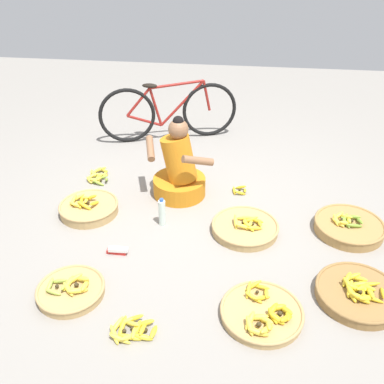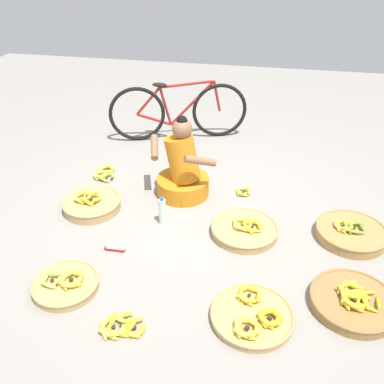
{
  "view_description": "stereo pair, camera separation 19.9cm",
  "coord_description": "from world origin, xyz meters",
  "px_view_note": "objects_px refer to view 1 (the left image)",
  "views": [
    {
      "loc": [
        0.4,
        -3.24,
        2.28
      ],
      "look_at": [
        0.0,
        -0.2,
        0.35
      ],
      "focal_mm": 39.51,
      "sensor_mm": 36.0,
      "label": 1
    },
    {
      "loc": [
        0.6,
        -3.21,
        2.28
      ],
      "look_at": [
        0.0,
        -0.2,
        0.35
      ],
      "focal_mm": 39.51,
      "sensor_mm": 36.0,
      "label": 2
    }
  ],
  "objects_px": {
    "loose_bananas_mid_right": "(132,330)",
    "vendor_woman_front": "(179,171)",
    "bicycle_leaning": "(169,112)",
    "loose_bananas_near_vendor": "(240,190)",
    "loose_bananas_back_center": "(98,176)",
    "banana_basket_back_left": "(262,313)",
    "packet_carton_stack": "(117,250)",
    "banana_basket_front_center": "(89,208)",
    "banana_basket_back_right": "(349,226)",
    "water_bottle": "(162,212)",
    "banana_basket_mid_left": "(245,227)",
    "banana_basket_near_bicycle": "(358,293)",
    "banana_basket_front_right": "(71,290)"
  },
  "relations": [
    {
      "from": "loose_bananas_mid_right",
      "to": "vendor_woman_front",
      "type": "bearing_deg",
      "value": 88.51
    },
    {
      "from": "bicycle_leaning",
      "to": "loose_bananas_near_vendor",
      "type": "bearing_deg",
      "value": -51.52
    },
    {
      "from": "loose_bananas_near_vendor",
      "to": "loose_bananas_back_center",
      "type": "bearing_deg",
      "value": 176.88
    },
    {
      "from": "vendor_woman_front",
      "to": "banana_basket_back_left",
      "type": "xyz_separation_m",
      "value": [
        0.81,
        -1.48,
        -0.23
      ]
    },
    {
      "from": "vendor_woman_front",
      "to": "loose_bananas_back_center",
      "type": "xyz_separation_m",
      "value": [
        -0.91,
        0.19,
        -0.24
      ]
    },
    {
      "from": "banana_basket_back_left",
      "to": "packet_carton_stack",
      "type": "height_order",
      "value": "banana_basket_back_left"
    },
    {
      "from": "banana_basket_front_center",
      "to": "loose_bananas_mid_right",
      "type": "xyz_separation_m",
      "value": [
        0.74,
        -1.3,
        -0.03
      ]
    },
    {
      "from": "vendor_woman_front",
      "to": "banana_basket_front_center",
      "type": "height_order",
      "value": "vendor_woman_front"
    },
    {
      "from": "banana_basket_back_right",
      "to": "loose_bananas_back_center",
      "type": "xyz_separation_m",
      "value": [
        -2.48,
        0.61,
        -0.03
      ]
    },
    {
      "from": "loose_bananas_mid_right",
      "to": "banana_basket_back_left",
      "type": "bearing_deg",
      "value": 16.21
    },
    {
      "from": "banana_basket_back_right",
      "to": "water_bottle",
      "type": "xyz_separation_m",
      "value": [
        -1.64,
        -0.1,
        0.07
      ]
    },
    {
      "from": "banana_basket_back_right",
      "to": "bicycle_leaning",
      "type": "bearing_deg",
      "value": 138.2
    },
    {
      "from": "banana_basket_front_center",
      "to": "vendor_woman_front",
      "type": "bearing_deg",
      "value": 28.74
    },
    {
      "from": "bicycle_leaning",
      "to": "water_bottle",
      "type": "xyz_separation_m",
      "value": [
        0.26,
        -1.8,
        -0.23
      ]
    },
    {
      "from": "loose_bananas_mid_right",
      "to": "loose_bananas_back_center",
      "type": "relative_size",
      "value": 0.96
    },
    {
      "from": "banana_basket_mid_left",
      "to": "banana_basket_near_bicycle",
      "type": "distance_m",
      "value": 1.08
    },
    {
      "from": "banana_basket_mid_left",
      "to": "banana_basket_near_bicycle",
      "type": "bearing_deg",
      "value": -39.77
    },
    {
      "from": "banana_basket_near_bicycle",
      "to": "loose_bananas_mid_right",
      "type": "distance_m",
      "value": 1.62
    },
    {
      "from": "water_bottle",
      "to": "loose_bananas_back_center",
      "type": "bearing_deg",
      "value": 139.59
    },
    {
      "from": "vendor_woman_front",
      "to": "loose_bananas_mid_right",
      "type": "height_order",
      "value": "vendor_woman_front"
    },
    {
      "from": "vendor_woman_front",
      "to": "banana_basket_back_right",
      "type": "bearing_deg",
      "value": -14.84
    },
    {
      "from": "bicycle_leaning",
      "to": "loose_bananas_near_vendor",
      "type": "relative_size",
      "value": 10.62
    },
    {
      "from": "banana_basket_front_right",
      "to": "banana_basket_near_bicycle",
      "type": "bearing_deg",
      "value": 6.4
    },
    {
      "from": "banana_basket_back_left",
      "to": "banana_basket_near_bicycle",
      "type": "distance_m",
      "value": 0.73
    },
    {
      "from": "banana_basket_mid_left",
      "to": "banana_basket_back_right",
      "type": "height_order",
      "value": "banana_basket_back_right"
    },
    {
      "from": "loose_bananas_near_vendor",
      "to": "water_bottle",
      "type": "bearing_deg",
      "value": -136.99
    },
    {
      "from": "vendor_woman_front",
      "to": "banana_basket_back_left",
      "type": "bearing_deg",
      "value": -61.4
    },
    {
      "from": "loose_bananas_near_vendor",
      "to": "water_bottle",
      "type": "distance_m",
      "value": 0.93
    },
    {
      "from": "loose_bananas_near_vendor",
      "to": "packet_carton_stack",
      "type": "height_order",
      "value": "loose_bananas_near_vendor"
    },
    {
      "from": "banana_basket_back_left",
      "to": "banana_basket_back_right",
      "type": "distance_m",
      "value": 1.31
    },
    {
      "from": "banana_basket_front_center",
      "to": "loose_bananas_mid_right",
      "type": "height_order",
      "value": "banana_basket_front_center"
    },
    {
      "from": "banana_basket_back_right",
      "to": "packet_carton_stack",
      "type": "relative_size",
      "value": 3.36
    },
    {
      "from": "banana_basket_front_right",
      "to": "loose_bananas_mid_right",
      "type": "bearing_deg",
      "value": -27.9
    },
    {
      "from": "loose_bananas_back_center",
      "to": "banana_basket_front_center",
      "type": "bearing_deg",
      "value": -79.17
    },
    {
      "from": "loose_bananas_near_vendor",
      "to": "banana_basket_back_right",
      "type": "bearing_deg",
      "value": -28.53
    },
    {
      "from": "banana_basket_back_left",
      "to": "loose_bananas_back_center",
      "type": "height_order",
      "value": "banana_basket_back_left"
    },
    {
      "from": "banana_basket_back_left",
      "to": "water_bottle",
      "type": "bearing_deg",
      "value": 132.45
    },
    {
      "from": "bicycle_leaning",
      "to": "loose_bananas_mid_right",
      "type": "height_order",
      "value": "bicycle_leaning"
    },
    {
      "from": "bicycle_leaning",
      "to": "banana_basket_back_left",
      "type": "distance_m",
      "value": 3.01
    },
    {
      "from": "banana_basket_near_bicycle",
      "to": "loose_bananas_near_vendor",
      "type": "bearing_deg",
      "value": 123.8
    },
    {
      "from": "bicycle_leaning",
      "to": "loose_bananas_back_center",
      "type": "bearing_deg",
      "value": -118.05
    },
    {
      "from": "banana_basket_back_right",
      "to": "loose_bananas_mid_right",
      "type": "bearing_deg",
      "value": -140.81
    },
    {
      "from": "banana_basket_front_center",
      "to": "loose_bananas_near_vendor",
      "type": "height_order",
      "value": "banana_basket_front_center"
    },
    {
      "from": "bicycle_leaning",
      "to": "banana_basket_front_center",
      "type": "height_order",
      "value": "bicycle_leaning"
    },
    {
      "from": "bicycle_leaning",
      "to": "banana_basket_back_right",
      "type": "distance_m",
      "value": 2.56
    },
    {
      "from": "banana_basket_mid_left",
      "to": "vendor_woman_front",
      "type": "bearing_deg",
      "value": 141.33
    },
    {
      "from": "vendor_woman_front",
      "to": "banana_basket_mid_left",
      "type": "height_order",
      "value": "vendor_woman_front"
    },
    {
      "from": "packet_carton_stack",
      "to": "banana_basket_near_bicycle",
      "type": "bearing_deg",
      "value": -7.86
    },
    {
      "from": "bicycle_leaning",
      "to": "loose_bananas_mid_right",
      "type": "distance_m",
      "value": 3.05
    },
    {
      "from": "loose_bananas_near_vendor",
      "to": "vendor_woman_front",
      "type": "bearing_deg",
      "value": -169.67
    }
  ]
}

